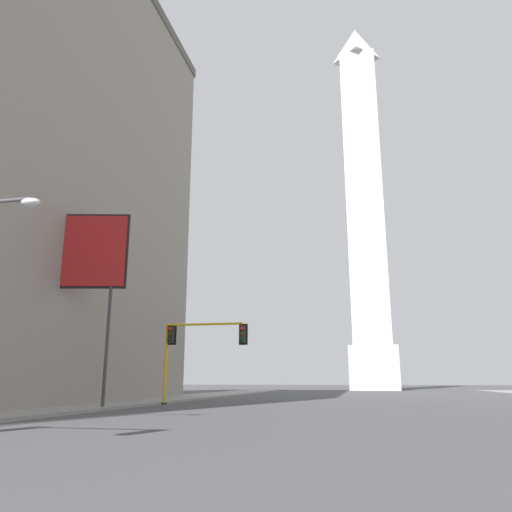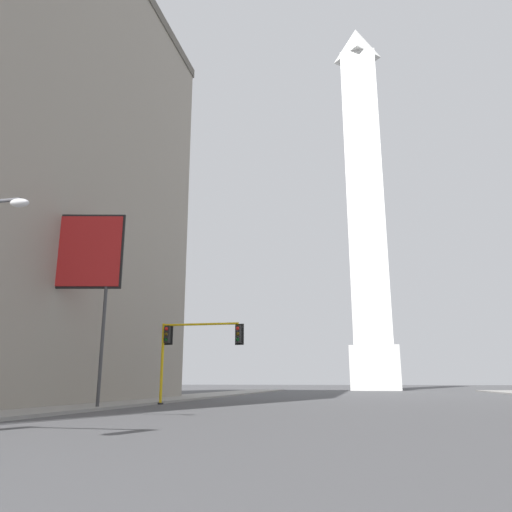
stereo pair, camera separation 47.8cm
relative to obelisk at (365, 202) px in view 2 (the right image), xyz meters
name	(u,v)px [view 2 (the right image)]	position (x,y,z in m)	size (l,w,h in m)	color
sidewalk_left	(121,403)	(-16.53, -53.13, -31.45)	(5.00, 99.62, 0.15)	gray
obelisk	(365,202)	(0.00, 0.00, 0.00)	(7.64, 7.64, 66.31)	silver
traffic_light_mid_left	(191,342)	(-12.06, -53.04, -27.67)	(5.53, 0.52, 5.04)	yellow
billboard_sign	(80,256)	(-16.26, -59.68, -23.47)	(4.67, 1.23, 10.45)	#3F3F42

